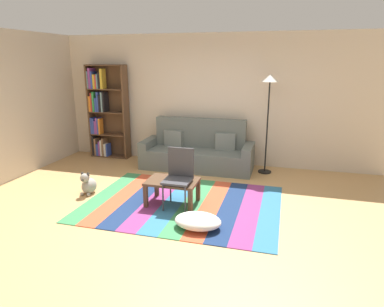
{
  "coord_description": "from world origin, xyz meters",
  "views": [
    {
      "loc": [
        1.48,
        -4.51,
        2.17
      ],
      "look_at": [
        0.01,
        0.78,
        0.65
      ],
      "focal_mm": 31.78,
      "sensor_mm": 36.0,
      "label": 1
    }
  ],
  "objects_px": {
    "couch": "(198,152)",
    "bookshelf": "(104,112)",
    "dog": "(88,185)",
    "tv_remote": "(171,178)",
    "pouf": "(198,221)",
    "folding_chair": "(179,173)",
    "coffee_table": "(172,184)",
    "standing_lamp": "(269,91)"
  },
  "relations": [
    {
      "from": "couch",
      "to": "pouf",
      "type": "distance_m",
      "value": 2.66
    },
    {
      "from": "couch",
      "to": "bookshelf",
      "type": "relative_size",
      "value": 1.09
    },
    {
      "from": "couch",
      "to": "folding_chair",
      "type": "bearing_deg",
      "value": -83.64
    },
    {
      "from": "pouf",
      "to": "folding_chair",
      "type": "distance_m",
      "value": 0.88
    },
    {
      "from": "couch",
      "to": "tv_remote",
      "type": "bearing_deg",
      "value": -88.61
    },
    {
      "from": "couch",
      "to": "pouf",
      "type": "bearing_deg",
      "value": -75.32
    },
    {
      "from": "coffee_table",
      "to": "standing_lamp",
      "type": "distance_m",
      "value": 2.66
    },
    {
      "from": "coffee_table",
      "to": "folding_chair",
      "type": "xyz_separation_m",
      "value": [
        0.12,
        -0.03,
        0.21
      ]
    },
    {
      "from": "couch",
      "to": "standing_lamp",
      "type": "bearing_deg",
      "value": 2.61
    },
    {
      "from": "coffee_table",
      "to": "standing_lamp",
      "type": "relative_size",
      "value": 0.41
    },
    {
      "from": "dog",
      "to": "tv_remote",
      "type": "relative_size",
      "value": 2.65
    },
    {
      "from": "dog",
      "to": "folding_chair",
      "type": "bearing_deg",
      "value": -2.32
    },
    {
      "from": "dog",
      "to": "tv_remote",
      "type": "bearing_deg",
      "value": 1.18
    },
    {
      "from": "dog",
      "to": "couch",
      "type": "bearing_deg",
      "value": 53.23
    },
    {
      "from": "coffee_table",
      "to": "dog",
      "type": "xyz_separation_m",
      "value": [
        -1.49,
        0.03,
        -0.17
      ]
    },
    {
      "from": "couch",
      "to": "folding_chair",
      "type": "xyz_separation_m",
      "value": [
        0.22,
        -1.94,
        0.2
      ]
    },
    {
      "from": "couch",
      "to": "coffee_table",
      "type": "xyz_separation_m",
      "value": [
        0.09,
        -1.9,
        -0.01
      ]
    },
    {
      "from": "bookshelf",
      "to": "pouf",
      "type": "bearing_deg",
      "value": -44.02
    },
    {
      "from": "coffee_table",
      "to": "pouf",
      "type": "distance_m",
      "value": 0.9
    },
    {
      "from": "bookshelf",
      "to": "pouf",
      "type": "distance_m",
      "value": 4.2
    },
    {
      "from": "couch",
      "to": "coffee_table",
      "type": "relative_size",
      "value": 2.9
    },
    {
      "from": "bookshelf",
      "to": "dog",
      "type": "distance_m",
      "value": 2.48
    },
    {
      "from": "bookshelf",
      "to": "folding_chair",
      "type": "bearing_deg",
      "value": -41.74
    },
    {
      "from": "pouf",
      "to": "couch",
      "type": "bearing_deg",
      "value": 104.68
    },
    {
      "from": "pouf",
      "to": "coffee_table",
      "type": "bearing_deg",
      "value": 131.22
    },
    {
      "from": "bookshelf",
      "to": "pouf",
      "type": "height_order",
      "value": "bookshelf"
    },
    {
      "from": "coffee_table",
      "to": "folding_chair",
      "type": "height_order",
      "value": "folding_chair"
    },
    {
      "from": "dog",
      "to": "standing_lamp",
      "type": "bearing_deg",
      "value": 34.97
    },
    {
      "from": "bookshelf",
      "to": "couch",
      "type": "bearing_deg",
      "value": -7.09
    },
    {
      "from": "couch",
      "to": "bookshelf",
      "type": "height_order",
      "value": "bookshelf"
    },
    {
      "from": "standing_lamp",
      "to": "bookshelf",
      "type": "bearing_deg",
      "value": 176.54
    },
    {
      "from": "couch",
      "to": "coffee_table",
      "type": "bearing_deg",
      "value": -87.17
    },
    {
      "from": "coffee_table",
      "to": "folding_chair",
      "type": "relative_size",
      "value": 0.87
    },
    {
      "from": "pouf",
      "to": "folding_chair",
      "type": "height_order",
      "value": "folding_chair"
    },
    {
      "from": "tv_remote",
      "to": "folding_chair",
      "type": "xyz_separation_m",
      "value": [
        0.17,
        -0.1,
        0.13
      ]
    },
    {
      "from": "pouf",
      "to": "folding_chair",
      "type": "xyz_separation_m",
      "value": [
        -0.46,
        0.62,
        0.43
      ]
    },
    {
      "from": "bookshelf",
      "to": "coffee_table",
      "type": "xyz_separation_m",
      "value": [
        2.37,
        -2.18,
        -0.71
      ]
    },
    {
      "from": "couch",
      "to": "bookshelf",
      "type": "bearing_deg",
      "value": 172.91
    },
    {
      "from": "tv_remote",
      "to": "dog",
      "type": "bearing_deg",
      "value": 143.7
    },
    {
      "from": "folding_chair",
      "to": "bookshelf",
      "type": "bearing_deg",
      "value": -164.05
    },
    {
      "from": "bookshelf",
      "to": "folding_chair",
      "type": "distance_m",
      "value": 3.37
    },
    {
      "from": "couch",
      "to": "coffee_table",
      "type": "distance_m",
      "value": 1.9
    }
  ]
}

